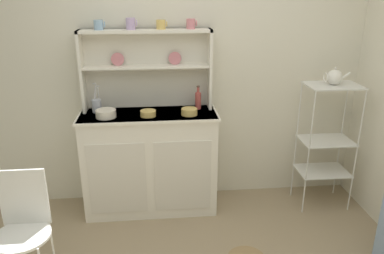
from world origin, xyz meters
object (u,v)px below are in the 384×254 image
(hutch_cabinet, at_px, (150,161))
(hutch_shelf_unit, at_px, (147,63))
(bakers_rack, at_px, (327,133))
(jam_bottle, at_px, (198,100))
(porcelain_teapot, at_px, (334,77))
(wire_chair, at_px, (23,222))
(bowl_mixing_large, at_px, (106,114))
(utensil_jar, at_px, (97,105))
(cup_sky_0, at_px, (99,25))

(hutch_cabinet, height_order, hutch_shelf_unit, hutch_shelf_unit)
(bakers_rack, height_order, jam_bottle, bakers_rack)
(porcelain_teapot, bearing_deg, hutch_cabinet, 177.34)
(wire_chair, bearing_deg, bowl_mixing_large, 69.14)
(jam_bottle, xyz_separation_m, utensil_jar, (-0.87, -0.01, -0.02))
(bakers_rack, bearing_deg, utensil_jar, 175.69)
(bakers_rack, xyz_separation_m, jam_bottle, (-1.14, 0.16, 0.29))
(wire_chair, bearing_deg, bakers_rack, 27.19)
(hutch_shelf_unit, relative_size, utensil_jar, 4.39)
(hutch_shelf_unit, bearing_deg, wire_chair, -126.33)
(bakers_rack, distance_m, bowl_mixing_large, 1.94)
(bowl_mixing_large, bearing_deg, hutch_cabinet, 12.02)
(hutch_shelf_unit, height_order, cup_sky_0, cup_sky_0)
(hutch_shelf_unit, xyz_separation_m, porcelain_teapot, (1.58, -0.24, -0.11))
(bakers_rack, xyz_separation_m, porcelain_teapot, (-0.00, 0.00, 0.50))
(wire_chair, distance_m, bowl_mixing_large, 1.07)
(cup_sky_0, bearing_deg, bowl_mixing_large, -82.47)
(hutch_cabinet, xyz_separation_m, bakers_rack, (1.58, -0.07, 0.24))
(hutch_shelf_unit, xyz_separation_m, wire_chair, (-0.81, -1.09, -0.80))
(wire_chair, distance_m, jam_bottle, 1.68)
(utensil_jar, bearing_deg, porcelain_teapot, -4.31)
(hutch_shelf_unit, xyz_separation_m, cup_sky_0, (-0.37, -0.04, 0.32))
(hutch_cabinet, distance_m, hutch_shelf_unit, 0.86)
(wire_chair, relative_size, utensil_jar, 3.38)
(bakers_rack, bearing_deg, bowl_mixing_large, -179.99)
(bakers_rack, bearing_deg, jam_bottle, 172.05)
(bakers_rack, xyz_separation_m, bowl_mixing_large, (-1.92, -0.00, 0.24))
(hutch_shelf_unit, height_order, utensil_jar, hutch_shelf_unit)
(hutch_cabinet, relative_size, porcelain_teapot, 5.32)
(hutch_shelf_unit, height_order, jam_bottle, hutch_shelf_unit)
(hutch_cabinet, bearing_deg, utensil_jar, 169.79)
(wire_chair, bearing_deg, jam_bottle, 46.72)
(hutch_shelf_unit, distance_m, bakers_rack, 1.71)
(utensil_jar, bearing_deg, jam_bottle, 0.51)
(bakers_rack, height_order, bowl_mixing_large, bakers_rack)
(jam_bottle, bearing_deg, hutch_cabinet, -168.81)
(hutch_shelf_unit, distance_m, bowl_mixing_large, 0.56)
(bowl_mixing_large, distance_m, utensil_jar, 0.18)
(jam_bottle, height_order, porcelain_teapot, porcelain_teapot)
(hutch_shelf_unit, distance_m, cup_sky_0, 0.49)
(wire_chair, bearing_deg, hutch_cabinet, 56.53)
(cup_sky_0, bearing_deg, porcelain_teapot, -5.73)
(bakers_rack, bearing_deg, wire_chair, -160.21)
(utensil_jar, bearing_deg, hutch_shelf_unit, 11.16)
(jam_bottle, height_order, utensil_jar, utensil_jar)
(wire_chair, distance_m, utensil_jar, 1.17)
(porcelain_teapot, bearing_deg, wire_chair, -160.20)
(jam_bottle, distance_m, porcelain_teapot, 1.17)
(bakers_rack, relative_size, wire_chair, 1.35)
(wire_chair, relative_size, porcelain_teapot, 3.84)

